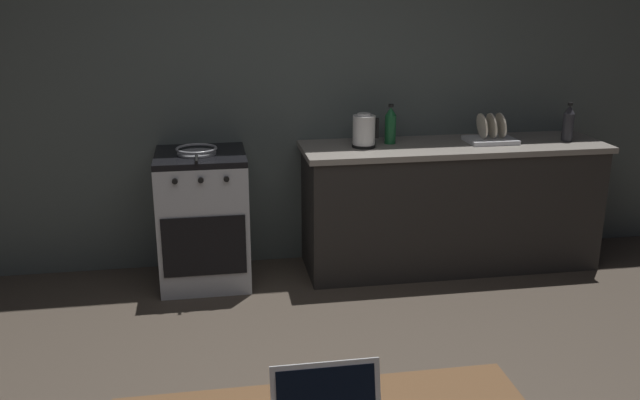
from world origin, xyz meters
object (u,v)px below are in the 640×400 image
Objects in this scene: bottle at (568,123)px; electric_kettle at (364,131)px; frying_pan at (197,151)px; dish_rack at (491,136)px; stove_oven at (203,218)px; bottle_b at (390,125)px.

electric_kettle is at bearing 178.07° from bottle.
electric_kettle is 0.85× the size of bottle.
frying_pan is at bearing 179.51° from bottle.
bottle is at bearing -5.12° from dish_rack.
dish_rack is at bearing 0.07° from stove_oven.
bottle is at bearing -0.49° from frying_pan.
bottle_b is (-0.72, 0.08, 0.08)m from dish_rack.
bottle_b is at bearing 3.55° from stove_oven.
frying_pan is (-0.02, -0.03, 0.48)m from stove_oven.
dish_rack is at bearing 0.76° from frying_pan.
bottle_b is (-1.28, 0.13, 0.00)m from bottle.
bottle is at bearing -1.05° from stove_oven.
dish_rack is at bearing -6.36° from bottle_b.
stove_oven is 2.05× the size of frying_pan.
stove_oven is at bearing -179.93° from dish_rack.
stove_oven is at bearing 50.01° from frying_pan.
electric_kettle is at bearing 180.00° from dish_rack.
dish_rack is 0.73m from bottle_b.
electric_kettle reaches higher than stove_oven.
frying_pan is at bearing -129.99° from stove_oven.
frying_pan is at bearing -175.44° from bottle_b.
electric_kettle is at bearing 1.38° from frying_pan.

